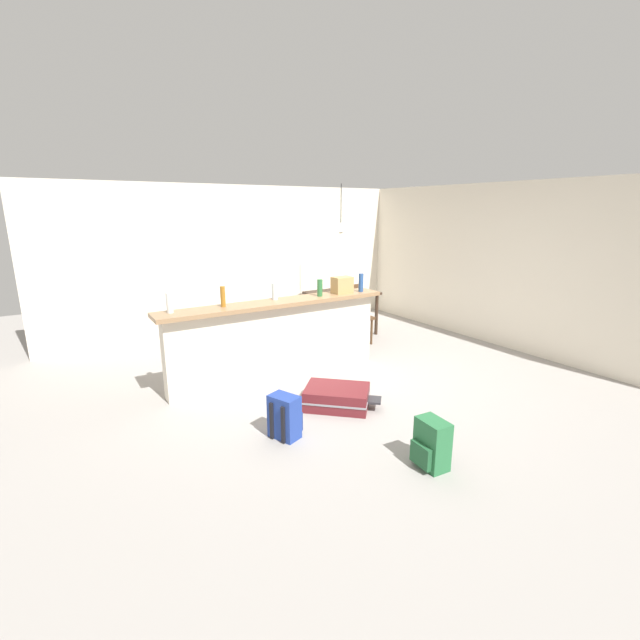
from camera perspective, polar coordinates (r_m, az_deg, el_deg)
The scene contains 17 objects.
ground_plane at distance 5.49m, azimuth 2.85°, elevation -8.47°, with size 13.00×13.00×0.05m, color gray.
wall_back at distance 7.80m, azimuth -10.10°, elevation 7.84°, with size 6.60×0.10×2.50m, color silver.
wall_right at distance 7.49m, azimuth 21.22°, elevation 6.84°, with size 0.10×6.00×2.50m, color silver.
partition_half_wall at distance 5.52m, azimuth -5.55°, elevation -2.85°, with size 2.80×0.20×0.95m, color silver.
bar_countertop at distance 5.40m, azimuth -5.67°, elevation 2.23°, with size 2.96×0.40×0.05m, color #93704C.
bottle_white at distance 5.00m, azimuth -19.11°, elevation 2.15°, with size 0.07×0.07×0.22m, color silver.
bottle_amber at distance 5.15m, azimuth -12.61°, elevation 3.02°, with size 0.06×0.06×0.24m, color #9E661E.
bottle_clear at distance 5.46m, azimuth -5.94°, elevation 3.76°, with size 0.08×0.08×0.21m, color silver.
bottle_green at distance 5.65m, azimuth -0.02°, elevation 4.24°, with size 0.07×0.07×0.22m, color #2D6B38.
bottle_blue at distance 5.99m, azimuth 5.39°, elevation 4.90°, with size 0.07×0.07×0.25m, color #284C89.
grocery_bag at distance 5.87m, azimuth 2.92°, elevation 4.60°, with size 0.26×0.18×0.22m, color tan.
dining_table at distance 7.41m, azimuth 2.88°, elevation 2.99°, with size 1.10×0.80×0.74m.
dining_chair_near_partition at distance 6.99m, azimuth 4.61°, elevation 1.17°, with size 0.41×0.41×0.93m.
pendant_lamp at distance 7.33m, azimuth 2.74°, elevation 12.12°, with size 0.34×0.34×0.79m.
suitcase_flat_maroon at distance 4.83m, azimuth 2.26°, elevation -10.04°, with size 0.84×0.83×0.22m.
backpack_green at distance 3.87m, azimuth 14.37°, elevation -15.54°, with size 0.27×0.29×0.42m.
backpack_blue at distance 4.20m, azimuth -4.61°, elevation -12.56°, with size 0.31×0.33×0.42m.
Camera 1 is at (-2.92, -4.13, 2.10)m, focal length 24.43 mm.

